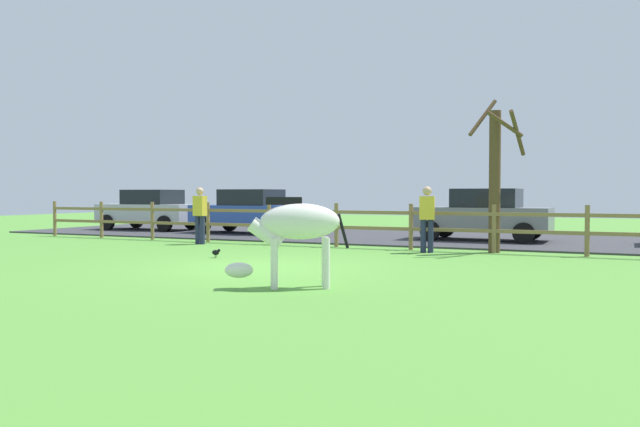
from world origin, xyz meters
TOP-DOWN VIEW (x-y plane):
  - ground_plane at (0.00, 0.00)m, footprint 60.00×60.00m
  - parking_asphalt at (0.00, 9.30)m, footprint 28.00×7.40m
  - paddock_fence at (-0.44, 5.00)m, footprint 21.23×0.11m
  - bare_tree at (3.79, 5.11)m, footprint 1.35×1.35m
  - zebra at (1.91, -2.13)m, footprint 1.77×1.14m
  - crow_on_grass at (-1.78, 1.17)m, footprint 0.22×0.10m
  - parked_car_blue at (-5.28, 8.40)m, footprint 4.03×1.94m
  - parked_car_grey at (2.89, 8.49)m, footprint 4.04×1.97m
  - parked_car_silver at (-9.90, 8.65)m, footprint 4.04×1.96m
  - visitor_left_of_tree at (-4.39, 4.20)m, footprint 0.38×0.25m
  - visitor_right_of_tree at (2.26, 4.39)m, footprint 0.39×0.28m

SIDE VIEW (x-z plane):
  - ground_plane at x=0.00m, z-range 0.00..0.00m
  - parking_asphalt at x=0.00m, z-range 0.00..0.05m
  - crow_on_grass at x=-1.78m, z-range 0.02..0.23m
  - paddock_fence at x=-0.44m, z-range 0.09..1.29m
  - parked_car_blue at x=-5.28m, z-range 0.06..1.62m
  - parked_car_grey at x=2.89m, z-range 0.06..1.62m
  - parked_car_silver at x=-9.90m, z-range 0.06..1.62m
  - visitor_left_of_tree at x=-4.39m, z-range 0.09..1.73m
  - visitor_right_of_tree at x=2.26m, z-range 0.09..1.73m
  - zebra at x=1.91m, z-range 0.22..1.63m
  - bare_tree at x=3.79m, z-range -0.02..3.85m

